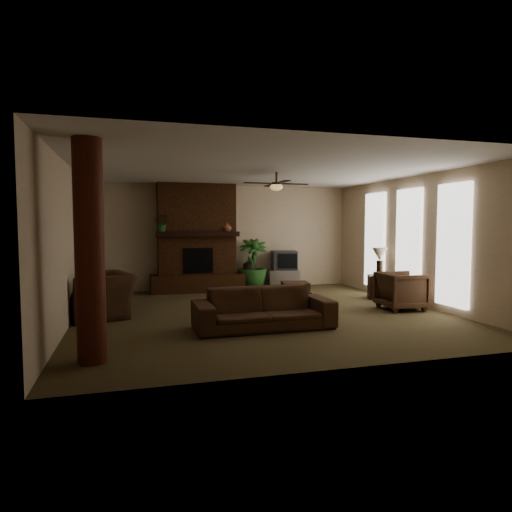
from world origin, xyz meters
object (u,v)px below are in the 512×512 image
object	(u,v)px
sofa	(263,301)
lamp_left	(96,261)
tv_stand	(283,279)
side_table_right	(379,287)
log_column	(90,252)
armchair_right	(402,289)
lamp_right	(380,256)
armchair_left	(99,287)
side_table_left	(97,296)
floor_plant	(253,275)
floor_vase	(249,273)
coffee_table	(277,294)
ottoman	(295,291)

from	to	relation	value
sofa	lamp_left	size ratio (longest dim) A/B	3.57
tv_stand	side_table_right	xyz separation A→B (m)	(1.59, -2.29, 0.03)
log_column	armchair_right	world-z (taller)	log_column
lamp_right	armchair_left	bearing A→B (deg)	-176.54
side_table_left	lamp_right	distance (m)	6.36
lamp_left	log_column	bearing A→B (deg)	-86.92
armchair_left	armchair_right	bearing A→B (deg)	62.00
tv_stand	sofa	bearing A→B (deg)	-107.25
tv_stand	floor_plant	xyz separation A→B (m)	(-0.88, -0.04, 0.13)
sofa	lamp_left	bearing A→B (deg)	137.36
sofa	armchair_right	size ratio (longest dim) A/B	2.72
side_table_right	lamp_right	bearing A→B (deg)	90.00
floor_vase	lamp_left	world-z (taller)	lamp_left
floor_vase	floor_plant	xyz separation A→B (m)	(0.08, -0.04, -0.05)
coffee_table	log_column	bearing A→B (deg)	-144.51
armchair_right	ottoman	distance (m)	2.44
floor_plant	side_table_left	world-z (taller)	floor_plant
floor_vase	lamp_right	xyz separation A→B (m)	(2.55, -2.29, 0.57)
lamp_left	lamp_right	world-z (taller)	same
sofa	coffee_table	world-z (taller)	sofa
sofa	ottoman	world-z (taller)	sofa
sofa	lamp_right	bearing A→B (deg)	30.80
side_table_right	coffee_table	bearing A→B (deg)	-161.55
tv_stand	side_table_left	bearing A→B (deg)	-152.49
sofa	floor_vase	world-z (taller)	sofa
log_column	armchair_right	size ratio (longest dim) A/B	3.28
sofa	armchair_right	bearing A→B (deg)	13.59
log_column	ottoman	xyz separation A→B (m)	(4.17, 3.74, -1.20)
log_column	tv_stand	xyz separation A→B (m)	(4.51, 5.55, -1.15)
lamp_right	sofa	bearing A→B (deg)	-148.87
armchair_right	ottoman	world-z (taller)	armchair_right
lamp_left	lamp_right	xyz separation A→B (m)	(6.30, -0.46, 0.00)
floor_vase	side_table_right	distance (m)	3.43
coffee_table	tv_stand	size ratio (longest dim) A/B	1.41
sofa	side_table_right	xyz separation A→B (m)	(3.49, 2.10, -0.18)
tv_stand	floor_vase	bearing A→B (deg)	-173.90
armchair_right	side_table_left	size ratio (longest dim) A/B	1.55
log_column	armchair_right	xyz separation A→B (m)	(5.82, 1.95, -0.97)
armchair_right	lamp_right	size ratio (longest dim) A/B	1.32
armchair_left	lamp_right	distance (m)	6.24
log_column	side_table_right	world-z (taller)	log_column
floor_plant	floor_vase	bearing A→B (deg)	153.30
side_table_left	ottoman	bearing A→B (deg)	0.53
log_column	tv_stand	bearing A→B (deg)	50.90
ottoman	side_table_right	world-z (taller)	side_table_right
tv_stand	armchair_left	bearing A→B (deg)	-143.96
coffee_table	floor_plant	size ratio (longest dim) A/B	0.88
floor_plant	coffee_table	bearing A→B (deg)	-97.04
armchair_left	floor_vase	distance (m)	4.53
sofa	ottoman	bearing A→B (deg)	58.56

